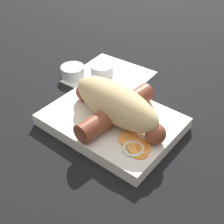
# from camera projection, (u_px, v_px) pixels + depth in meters

# --- Properties ---
(ground_plane) EXTENTS (3.00, 3.00, 0.00)m
(ground_plane) POSITION_uv_depth(u_px,v_px,m) (112.00, 126.00, 0.53)
(ground_plane) COLOR black
(food_tray) EXTENTS (0.21, 0.16, 0.02)m
(food_tray) POSITION_uv_depth(u_px,v_px,m) (112.00, 121.00, 0.52)
(food_tray) COLOR silver
(food_tray) RESTS_ON ground_plane
(bread_roll) EXTENTS (0.17, 0.08, 0.06)m
(bread_roll) POSITION_uv_depth(u_px,v_px,m) (116.00, 103.00, 0.49)
(bread_roll) COLOR #DBBC84
(bread_roll) RESTS_ON food_tray
(sausage) EXTENTS (0.19, 0.16, 0.03)m
(sausage) POSITION_uv_depth(u_px,v_px,m) (117.00, 111.00, 0.50)
(sausage) COLOR brown
(sausage) RESTS_ON food_tray
(pickled_veggies) EXTENTS (0.07, 0.05, 0.00)m
(pickled_veggies) POSITION_uv_depth(u_px,v_px,m) (135.00, 146.00, 0.46)
(pickled_veggies) COLOR orange
(pickled_veggies) RESTS_ON food_tray
(napkin) EXTENTS (0.16, 0.16, 0.00)m
(napkin) POSITION_uv_depth(u_px,v_px,m) (110.00, 77.00, 0.65)
(napkin) COLOR white
(napkin) RESTS_ON ground_plane
(condiment_cup_near) EXTENTS (0.05, 0.05, 0.02)m
(condiment_cup_near) POSITION_uv_depth(u_px,v_px,m) (102.00, 70.00, 0.65)
(condiment_cup_near) COLOR silver
(condiment_cup_near) RESTS_ON ground_plane
(condiment_cup_far) EXTENTS (0.05, 0.05, 0.02)m
(condiment_cup_far) POSITION_uv_depth(u_px,v_px,m) (73.00, 72.00, 0.65)
(condiment_cup_far) COLOR silver
(condiment_cup_far) RESTS_ON ground_plane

